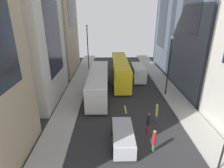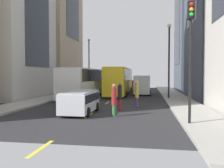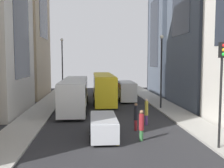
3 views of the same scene
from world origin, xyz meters
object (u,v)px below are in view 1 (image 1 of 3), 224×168
object	(u,v)px
streetcar_yellow	(120,68)
pedestrian_waiting_curb	(154,140)
car_silver_0	(123,136)
pedestrian_crossing_mid	(156,113)
car_red_1	(121,58)
pedestrian_walking_far	(148,122)
city_bus_white	(98,81)
delivery_van_white	(138,72)

from	to	relation	value
streetcar_yellow	pedestrian_waiting_curb	xyz separation A→B (m)	(1.70, -17.28, -1.02)
car_silver_0	pedestrian_crossing_mid	xyz separation A→B (m)	(3.74, 3.39, 0.28)
car_red_1	pedestrian_waiting_curb	distance (m)	29.34
car_silver_0	pedestrian_walking_far	bearing A→B (deg)	33.49
city_bus_white	streetcar_yellow	distance (m)	6.61
car_red_1	streetcar_yellow	bearing A→B (deg)	-95.10
delivery_van_white	streetcar_yellow	bearing A→B (deg)	-178.37
car_red_1	pedestrian_walking_far	distance (m)	26.79
pedestrian_walking_far	pedestrian_waiting_curb	bearing A→B (deg)	-7.07
pedestrian_crossing_mid	pedestrian_waiting_curb	size ratio (longest dim) A/B	1.06
pedestrian_walking_far	pedestrian_waiting_curb	distance (m)	2.56
city_bus_white	delivery_van_white	distance (m)	8.68
streetcar_yellow	city_bus_white	bearing A→B (deg)	-121.09
streetcar_yellow	pedestrian_walking_far	bearing A→B (deg)	-83.15
pedestrian_crossing_mid	pedestrian_waiting_curb	xyz separation A→B (m)	(-1.26, -4.26, -0.07)
streetcar_yellow	pedestrian_walking_far	world-z (taller)	streetcar_yellow
delivery_van_white	city_bus_white	bearing A→B (deg)	-138.43
city_bus_white	delivery_van_white	world-z (taller)	city_bus_white
pedestrian_walking_far	car_red_1	bearing A→B (deg)	175.92
city_bus_white	pedestrian_walking_far	size ratio (longest dim) A/B	5.70
car_silver_0	delivery_van_white	bearing A→B (deg)	76.85
city_bus_white	car_red_1	bearing A→B (deg)	75.78
pedestrian_walking_far	delivery_van_white	bearing A→B (deg)	169.42
streetcar_yellow	car_silver_0	xyz separation A→B (m)	(-0.79, -16.41, -1.22)
car_silver_0	pedestrian_crossing_mid	bearing A→B (deg)	42.14
city_bus_white	car_silver_0	size ratio (longest dim) A/B	2.84
streetcar_yellow	delivery_van_white	size ratio (longest dim) A/B	2.51
delivery_van_white	pedestrian_waiting_curb	distance (m)	17.42
delivery_van_white	pedestrian_crossing_mid	xyz separation A→B (m)	(-0.11, -13.11, -0.33)
streetcar_yellow	pedestrian_crossing_mid	distance (m)	13.39
city_bus_white	streetcar_yellow	bearing A→B (deg)	58.91
streetcar_yellow	car_silver_0	size ratio (longest dim) A/B	3.10
city_bus_white	car_silver_0	distance (m)	11.12
delivery_van_white	pedestrian_walking_far	size ratio (longest dim) A/B	2.49
delivery_van_white	car_silver_0	distance (m)	16.95
car_red_1	car_silver_0	bearing A→B (deg)	-93.74
streetcar_yellow	car_red_1	distance (m)	12.16
pedestrian_crossing_mid	pedestrian_waiting_curb	world-z (taller)	pedestrian_crossing_mid
car_red_1	pedestrian_crossing_mid	bearing A→B (deg)	-85.71
city_bus_white	car_silver_0	world-z (taller)	city_bus_white
pedestrian_waiting_curb	streetcar_yellow	bearing A→B (deg)	151.00
car_silver_0	streetcar_yellow	bearing A→B (deg)	87.26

